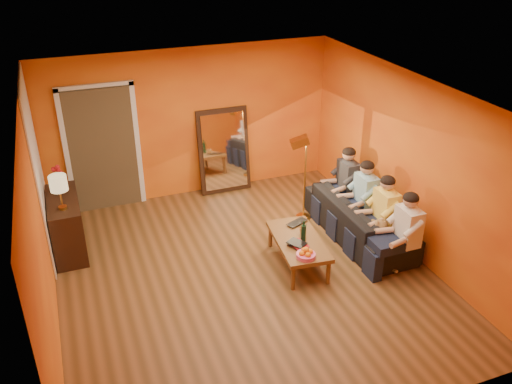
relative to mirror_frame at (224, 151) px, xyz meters
name	(u,v)px	position (x,y,z in m)	size (l,w,h in m)	color
room_shell	(235,181)	(-0.55, -2.26, 0.54)	(5.00, 5.50, 2.60)	brown
white_accent	(38,168)	(-3.04, -0.88, 0.54)	(0.02, 1.90, 2.58)	white
doorway_recess	(102,147)	(-2.05, 0.20, 0.29)	(1.06, 0.30, 2.10)	#3F2D19
door_jamb_left	(67,155)	(-2.62, 0.08, 0.29)	(0.08, 0.06, 2.20)	white
door_jamb_right	(138,145)	(-1.48, 0.08, 0.29)	(0.08, 0.06, 2.20)	white
door_header	(94,86)	(-2.05, 0.08, 1.36)	(1.22, 0.06, 0.08)	white
mirror_frame	(224,151)	(0.00, 0.00, 0.00)	(0.92, 0.06, 1.52)	black
mirror_glass	(225,152)	(0.00, -0.04, 0.00)	(0.78, 0.02, 1.36)	white
sideboard	(67,225)	(-2.79, -1.08, -0.34)	(0.44, 1.18, 0.85)	black
table_lamp	(60,193)	(-2.79, -1.38, 0.34)	(0.24, 0.24, 0.51)	beige
sofa	(360,218)	(1.45, -2.29, -0.45)	(0.84, 2.15, 0.63)	black
coffee_table	(298,252)	(0.24, -2.65, -0.55)	(0.62, 1.22, 0.42)	brown
floor_lamp	(305,179)	(0.89, -1.48, -0.04)	(0.30, 0.24, 1.44)	gold
dog	(385,244)	(1.39, -3.09, -0.41)	(0.38, 0.59, 0.70)	#9A6A45
person_far_left	(407,232)	(1.58, -3.29, -0.15)	(0.70, 0.44, 1.22)	beige
person_mid_left	(385,214)	(1.58, -2.74, -0.15)	(0.70, 0.44, 1.22)	#FCDA54
person_mid_right	(365,197)	(1.58, -2.19, -0.15)	(0.70, 0.44, 1.22)	#86B8D0
person_far_right	(348,183)	(1.58, -1.64, -0.15)	(0.70, 0.44, 1.22)	#2E2E33
fruit_bowl	(306,252)	(0.14, -3.10, -0.26)	(0.26, 0.26, 0.16)	#E24F85
wine_bottle	(304,231)	(0.29, -2.70, -0.18)	(0.07, 0.07, 0.31)	black
tumbler	(303,230)	(0.36, -2.53, -0.29)	(0.10, 0.10, 0.09)	#B27F3F
laptop	(300,224)	(0.42, -2.30, -0.33)	(0.35, 0.22, 0.03)	black
book_lower	(293,248)	(0.06, -2.85, -0.33)	(0.16, 0.22, 0.02)	black
book_mid	(293,246)	(0.07, -2.84, -0.31)	(0.19, 0.26, 0.02)	#B41419
book_upper	(293,246)	(0.06, -2.86, -0.29)	(0.18, 0.25, 0.02)	black
vase	(60,186)	(-2.79, -0.83, 0.20)	(0.20, 0.20, 0.21)	black
flowers	(57,171)	(-2.79, -0.83, 0.43)	(0.17, 0.17, 0.45)	#B41419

